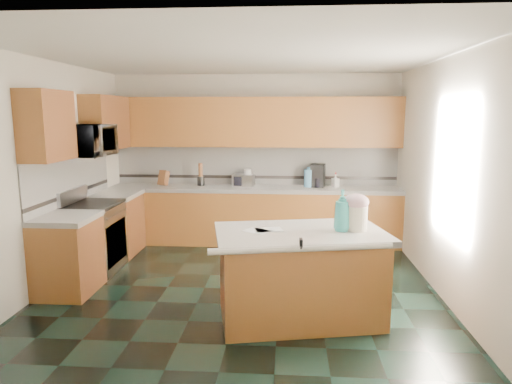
{
  "coord_description": "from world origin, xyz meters",
  "views": [
    {
      "loc": [
        0.54,
        -5.16,
        2.07
      ],
      "look_at": [
        0.15,
        0.35,
        1.12
      ],
      "focal_mm": 32.0,
      "sensor_mm": 36.0,
      "label": 1
    }
  ],
  "objects_px": {
    "toaster_oven": "(243,180)",
    "knife_block": "(164,178)",
    "treat_jar": "(355,218)",
    "soap_bottle_island": "(342,211)",
    "coffee_maker": "(318,175)",
    "island_base": "(300,278)",
    "island_top": "(301,234)"
  },
  "relations": [
    {
      "from": "island_base",
      "to": "toaster_oven",
      "type": "bearing_deg",
      "value": 95.57
    },
    {
      "from": "island_top",
      "to": "soap_bottle_island",
      "type": "height_order",
      "value": "soap_bottle_island"
    },
    {
      "from": "island_top",
      "to": "coffee_maker",
      "type": "xyz_separation_m",
      "value": [
        0.34,
        2.82,
        0.21
      ]
    },
    {
      "from": "treat_jar",
      "to": "coffee_maker",
      "type": "distance_m",
      "value": 2.75
    },
    {
      "from": "island_base",
      "to": "treat_jar",
      "type": "height_order",
      "value": "treat_jar"
    },
    {
      "from": "coffee_maker",
      "to": "treat_jar",
      "type": "bearing_deg",
      "value": -74.29
    },
    {
      "from": "treat_jar",
      "to": "soap_bottle_island",
      "type": "xyz_separation_m",
      "value": [
        -0.14,
        -0.05,
        0.08
      ]
    },
    {
      "from": "soap_bottle_island",
      "to": "knife_block",
      "type": "relative_size",
      "value": 1.71
    },
    {
      "from": "toaster_oven",
      "to": "coffee_maker",
      "type": "distance_m",
      "value": 1.19
    },
    {
      "from": "island_base",
      "to": "coffee_maker",
      "type": "distance_m",
      "value": 2.92
    },
    {
      "from": "soap_bottle_island",
      "to": "coffee_maker",
      "type": "distance_m",
      "value": 2.79
    },
    {
      "from": "toaster_oven",
      "to": "knife_block",
      "type": "bearing_deg",
      "value": -173.64
    },
    {
      "from": "island_base",
      "to": "island_top",
      "type": "xyz_separation_m",
      "value": [
        0.0,
        0.0,
        0.46
      ]
    },
    {
      "from": "island_top",
      "to": "soap_bottle_island",
      "type": "distance_m",
      "value": 0.47
    },
    {
      "from": "island_top",
      "to": "knife_block",
      "type": "xyz_separation_m",
      "value": [
        -2.15,
        2.79,
        0.15
      ]
    },
    {
      "from": "island_top",
      "to": "toaster_oven",
      "type": "relative_size",
      "value": 5.06
    },
    {
      "from": "island_top",
      "to": "toaster_oven",
      "type": "height_order",
      "value": "toaster_oven"
    },
    {
      "from": "island_base",
      "to": "island_top",
      "type": "relative_size",
      "value": 0.94
    },
    {
      "from": "island_base",
      "to": "island_top",
      "type": "bearing_deg",
      "value": 0.0
    },
    {
      "from": "toaster_oven",
      "to": "coffee_maker",
      "type": "height_order",
      "value": "coffee_maker"
    },
    {
      "from": "knife_block",
      "to": "toaster_oven",
      "type": "relative_size",
      "value": 0.73
    },
    {
      "from": "island_base",
      "to": "treat_jar",
      "type": "distance_m",
      "value": 0.83
    },
    {
      "from": "island_base",
      "to": "treat_jar",
      "type": "bearing_deg",
      "value": -2.32
    },
    {
      "from": "coffee_maker",
      "to": "soap_bottle_island",
      "type": "bearing_deg",
      "value": -77.24
    },
    {
      "from": "island_top",
      "to": "toaster_oven",
      "type": "xyz_separation_m",
      "value": [
        -0.85,
        2.79,
        0.13
      ]
    },
    {
      "from": "island_base",
      "to": "toaster_oven",
      "type": "height_order",
      "value": "toaster_oven"
    },
    {
      "from": "island_base",
      "to": "island_top",
      "type": "height_order",
      "value": "island_top"
    },
    {
      "from": "knife_block",
      "to": "coffee_maker",
      "type": "height_order",
      "value": "coffee_maker"
    },
    {
      "from": "island_top",
      "to": "coffee_maker",
      "type": "relative_size",
      "value": 4.6
    },
    {
      "from": "soap_bottle_island",
      "to": "toaster_oven",
      "type": "relative_size",
      "value": 1.25
    },
    {
      "from": "island_base",
      "to": "soap_bottle_island",
      "type": "relative_size",
      "value": 3.8
    },
    {
      "from": "island_base",
      "to": "toaster_oven",
      "type": "distance_m",
      "value": 2.98
    }
  ]
}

